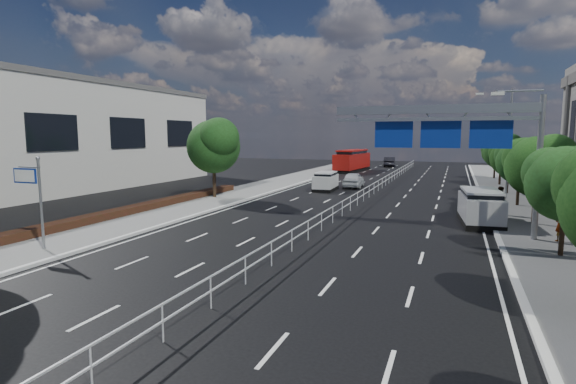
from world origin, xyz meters
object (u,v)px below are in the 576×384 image
(red_bus, at_px, (352,160))
(pedestrian_b, at_px, (500,200))
(near_car_silver, at_px, (353,180))
(parked_car_dark, at_px, (477,201))
(overhead_gantry, at_px, (456,129))
(toilet_sign, at_px, (32,187))
(parked_car_teal, at_px, (476,199))
(silver_minivan, at_px, (480,207))
(near_car_dark, at_px, (390,162))
(white_minivan, at_px, (326,181))
(pedestrian_a, at_px, (561,224))

(red_bus, xyz_separation_m, pedestrian_b, (17.10, -33.23, -0.60))
(near_car_silver, bearing_deg, parked_car_dark, 131.00)
(overhead_gantry, xyz_separation_m, pedestrian_b, (2.86, 7.23, -4.55))
(toilet_sign, xyz_separation_m, parked_car_teal, (19.25, 19.97, -2.24))
(silver_minivan, bearing_deg, near_car_dark, 98.59)
(white_minivan, xyz_separation_m, pedestrian_b, (14.45, -9.49, 0.18))
(near_car_silver, bearing_deg, silver_minivan, 120.39)
(overhead_gantry, distance_m, parked_car_dark, 10.42)
(parked_car_teal, height_order, pedestrian_a, pedestrian_a)
(white_minivan, relative_size, parked_car_dark, 0.86)
(red_bus, relative_size, pedestrian_b, 5.91)
(toilet_sign, distance_m, red_bus, 50.64)
(near_car_silver, bearing_deg, parked_car_teal, 133.29)
(toilet_sign, bearing_deg, near_car_silver, 75.06)
(toilet_sign, height_order, white_minivan, toilet_sign)
(white_minivan, distance_m, silver_minivan, 18.33)
(white_minivan, xyz_separation_m, red_bus, (-2.65, 23.74, 0.78))
(toilet_sign, bearing_deg, silver_minivan, 36.02)
(overhead_gantry, bearing_deg, parked_car_dark, 80.23)
(red_bus, bearing_deg, white_minivan, -78.40)
(silver_minivan, bearing_deg, pedestrian_a, -55.42)
(toilet_sign, distance_m, silver_minivan, 23.88)
(silver_minivan, distance_m, parked_car_dark, 5.12)
(white_minivan, height_order, parked_car_teal, white_minivan)
(overhead_gantry, distance_m, parked_car_teal, 11.17)
(silver_minivan, distance_m, parked_car_teal, 5.97)
(silver_minivan, relative_size, parked_car_teal, 1.01)
(toilet_sign, height_order, silver_minivan, toilet_sign)
(near_car_silver, xyz_separation_m, silver_minivan, (11.19, -16.22, 0.24))
(near_car_dark, xyz_separation_m, parked_car_dark, (12.05, -43.55, -0.12))
(toilet_sign, relative_size, silver_minivan, 0.84)
(red_bus, relative_size, near_car_dark, 2.16)
(near_car_silver, relative_size, parked_car_teal, 0.90)
(parked_car_teal, bearing_deg, pedestrian_a, -69.97)
(silver_minivan, xyz_separation_m, parked_car_dark, (0.00, 5.11, -0.31))
(red_bus, height_order, near_car_silver, red_bus)
(near_car_silver, xyz_separation_m, near_car_dark, (-0.85, 32.44, 0.04))
(near_car_silver, relative_size, pedestrian_a, 2.73)
(pedestrian_a, bearing_deg, silver_minivan, -84.33)
(white_minivan, relative_size, near_car_dark, 0.84)
(red_bus, xyz_separation_m, parked_car_teal, (15.80, -30.54, -0.94))
(overhead_gantry, height_order, white_minivan, overhead_gantry)
(parked_car_teal, bearing_deg, red_bus, 118.65)
(toilet_sign, xyz_separation_m, pedestrian_a, (22.66, 9.93, -1.97))
(white_minivan, xyz_separation_m, parked_car_teal, (13.15, -6.81, -0.16))
(near_car_silver, distance_m, pedestrian_a, 25.00)
(near_car_dark, bearing_deg, white_minivan, 82.63)
(overhead_gantry, bearing_deg, near_car_dark, 101.27)
(red_bus, bearing_deg, pedestrian_a, -59.45)
(red_bus, distance_m, parked_car_dark, 35.16)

